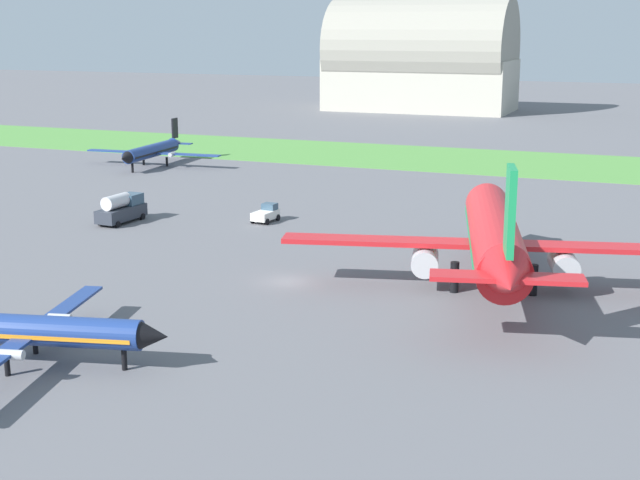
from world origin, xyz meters
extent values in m
plane|color=slate|center=(0.00, 0.00, 0.00)|extent=(600.00, 600.00, 0.00)
cube|color=#549342|center=(0.00, 75.77, 0.04)|extent=(360.00, 28.00, 0.08)
cylinder|color=red|center=(16.49, 4.78, 4.56)|extent=(10.36, 26.45, 4.01)
cone|color=black|center=(12.89, 18.92, 4.56)|extent=(4.71, 4.50, 3.93)
cone|color=red|center=(20.26, -10.08, 5.06)|extent=(4.76, 5.84, 3.61)
cube|color=#198C4C|center=(16.49, 4.78, 4.26)|extent=(10.08, 25.05, 0.56)
cube|color=red|center=(8.18, 1.91, 3.86)|extent=(17.60, 6.79, 0.40)
cube|color=red|center=(25.15, 6.23, 3.86)|extent=(17.60, 6.79, 0.40)
cylinder|color=#B7BABF|center=(11.23, 2.69, 2.42)|extent=(3.22, 4.79, 2.21)
cylinder|color=#B7BABF|center=(22.10, 5.45, 2.42)|extent=(3.22, 4.79, 2.21)
cube|color=#198C4C|center=(20.08, -9.37, 9.49)|extent=(1.28, 3.30, 5.84)
cube|color=red|center=(17.60, -10.00, 4.96)|extent=(5.49, 3.38, 0.32)
cube|color=red|center=(22.55, -8.74, 4.96)|extent=(5.49, 3.38, 0.32)
cylinder|color=black|center=(13.79, 15.38, 1.28)|extent=(0.72, 0.72, 2.55)
cylinder|color=black|center=(13.88, 2.23, 1.28)|extent=(0.72, 0.72, 2.55)
cylinder|color=black|center=(19.99, 3.78, 1.28)|extent=(0.72, 0.72, 2.55)
cylinder|color=navy|center=(-7.24, -23.71, 2.36)|extent=(14.24, 5.30, 1.97)
cone|color=black|center=(0.41, -21.83, 2.36)|extent=(2.37, 2.34, 1.93)
cube|color=orange|center=(-7.24, -23.71, 2.22)|extent=(13.48, 5.15, 0.28)
cube|color=navy|center=(-8.91, -18.54, 2.02)|extent=(3.93, 10.85, 0.20)
cylinder|color=#B7BABF|center=(-7.91, -20.30, 2.02)|extent=(1.68, 0.99, 0.63)
cylinder|color=#B7BABF|center=(-6.26, -27.04, 2.02)|extent=(1.68, 0.99, 0.63)
cylinder|color=black|center=(-1.50, -22.30, 0.69)|extent=(0.35, 0.35, 1.38)
cylinder|color=black|center=(-8.66, -22.05, 0.69)|extent=(0.35, 0.35, 1.38)
cylinder|color=black|center=(-7.73, -25.84, 0.69)|extent=(0.35, 0.35, 1.38)
cylinder|color=navy|center=(-45.75, 50.91, 2.46)|extent=(3.18, 14.87, 2.05)
cone|color=black|center=(-45.12, 42.73, 2.46)|extent=(2.16, 2.20, 2.01)
cone|color=navy|center=(-46.41, 59.49, 2.72)|extent=(2.06, 3.00, 1.84)
cube|color=black|center=(-45.75, 50.91, 2.31)|extent=(3.15, 14.06, 0.29)
cube|color=navy|center=(-40.16, 51.75, 2.10)|extent=(11.35, 2.30, 0.20)
cube|color=navy|center=(-51.40, 50.88, 2.10)|extent=(11.35, 2.30, 0.20)
cylinder|color=#B7BABF|center=(-42.14, 51.02, 2.10)|extent=(0.78, 1.69, 0.66)
cylinder|color=#B7BABF|center=(-49.33, 50.47, 2.10)|extent=(0.78, 1.69, 0.66)
cube|color=black|center=(-46.38, 59.08, 5.12)|extent=(0.39, 1.86, 3.28)
cube|color=navy|center=(-44.95, 59.19, 2.66)|extent=(2.96, 1.45, 0.16)
cube|color=navy|center=(-47.81, 58.97, 2.66)|extent=(2.96, 1.45, 0.16)
cylinder|color=black|center=(-45.27, 44.78, 0.72)|extent=(0.37, 0.37, 1.43)
cylinder|color=black|center=(-43.80, 52.09, 0.72)|extent=(0.37, 0.37, 1.43)
cylinder|color=black|center=(-47.85, 51.77, 0.72)|extent=(0.37, 0.37, 1.43)
cube|color=white|center=(-12.05, 20.88, 0.80)|extent=(2.06, 3.72, 0.90)
cube|color=#334C60|center=(-11.98, 21.89, 1.60)|extent=(1.60, 1.40, 0.70)
cylinder|color=black|center=(-12.86, 22.20, 0.35)|extent=(0.30, 0.72, 0.70)
cylinder|color=black|center=(-11.07, 22.07, 0.35)|extent=(0.30, 0.72, 0.70)
cylinder|color=black|center=(-13.04, 19.69, 0.35)|extent=(0.30, 0.72, 0.70)
cylinder|color=black|center=(-11.25, 19.56, 0.35)|extent=(0.30, 0.72, 0.70)
cube|color=#2D333D|center=(-26.81, 14.69, 1.05)|extent=(2.72, 6.61, 1.40)
cylinder|color=silver|center=(-26.84, 13.91, 2.52)|extent=(1.71, 3.65, 1.54)
cube|color=#334C60|center=(-26.72, 16.51, 2.35)|extent=(2.13, 2.44, 1.20)
cylinder|color=black|center=(-27.89, 17.02, 0.35)|extent=(0.28, 0.71, 0.70)
cylinder|color=black|center=(-25.49, 16.90, 0.35)|extent=(0.28, 0.71, 0.70)
cylinder|color=black|center=(-28.12, 12.48, 0.35)|extent=(0.28, 0.71, 0.70)
cylinder|color=black|center=(-25.72, 12.36, 0.35)|extent=(0.28, 0.71, 0.70)
cube|color=#B2AD9E|center=(-33.22, 159.91, 6.54)|extent=(46.78, 24.01, 13.08)
cylinder|color=gray|center=(-33.22, 159.91, 15.48)|extent=(45.85, 26.41, 26.41)
camera|label=1|loc=(29.78, -66.86, 21.20)|focal=49.99mm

